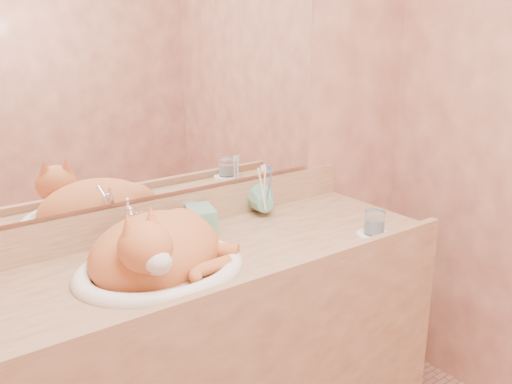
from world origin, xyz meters
TOP-DOWN VIEW (x-y plane):
  - wall_back at (0.00, 1.00)m, footprint 2.40×0.02m
  - vanity_counter at (0.00, 0.72)m, footprint 1.60×0.55m
  - mirror at (0.00, 0.99)m, footprint 1.30×0.02m
  - sink_basin at (-0.16, 0.70)m, footprint 0.57×0.50m
  - faucet at (-0.16, 0.90)m, footprint 0.06×0.12m
  - cat at (-0.15, 0.72)m, footprint 0.49×0.43m
  - soap_dispenser at (0.09, 0.85)m, footprint 0.11×0.11m
  - toothbrush_cup at (0.36, 0.88)m, footprint 0.14×0.14m
  - toothbrushes at (0.36, 0.88)m, footprint 0.03×0.03m
  - saucer at (0.55, 0.53)m, footprint 0.12×0.12m
  - water_glass at (0.55, 0.53)m, footprint 0.07×0.07m

SIDE VIEW (x-z plane):
  - vanity_counter at x=0.00m, z-range 0.00..0.85m
  - saucer at x=0.55m, z-range 0.85..0.86m
  - toothbrush_cup at x=0.36m, z-range 0.85..0.95m
  - water_glass at x=0.55m, z-range 0.86..0.94m
  - cat at x=-0.15m, z-range 0.80..1.04m
  - sink_basin at x=-0.16m, z-range 0.85..1.01m
  - faucet at x=-0.16m, z-range 0.85..1.01m
  - soap_dispenser at x=0.09m, z-range 0.85..1.05m
  - toothbrushes at x=0.36m, z-range 0.87..1.08m
  - wall_back at x=0.00m, z-range 0.00..2.50m
  - mirror at x=0.00m, z-range 0.99..1.79m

